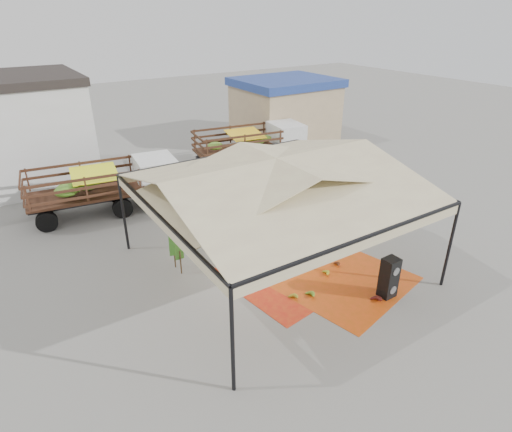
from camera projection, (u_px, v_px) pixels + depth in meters
ground at (274, 265)px, 15.32m from camera, size 90.00×90.00×0.00m
canopy_tent at (276, 179)px, 13.87m from camera, size 8.10×8.10×4.00m
building_tan at (285, 109)px, 29.09m from camera, size 6.30×5.30×4.10m
tarp_left at (289, 273)px, 14.86m from camera, size 4.67×4.50×0.01m
tarp_right at (337, 277)px, 14.62m from camera, size 4.92×5.07×0.01m
banana_heap at (282, 217)px, 17.42m from camera, size 6.84×6.17×1.22m
hand_yellow_a at (324, 272)px, 14.72m from camera, size 0.56×0.50×0.21m
hand_yellow_b at (293, 297)px, 13.48m from camera, size 0.57×0.53×0.21m
hand_red_a at (335, 264)px, 15.25m from camera, size 0.50×0.45×0.19m
hand_red_b at (376, 299)px, 13.36m from camera, size 0.60×0.55×0.23m
hand_green at (309, 294)px, 13.59m from camera, size 0.52×0.44×0.23m
hanging_bunches at (315, 192)px, 14.67m from camera, size 4.74×0.24×0.20m
speaker_stack at (389, 278)px, 13.41m from camera, size 0.51×0.45×1.38m
banana_leaves at (172, 271)px, 15.00m from camera, size 0.96×1.36×3.70m
vendor at (198, 207)px, 17.79m from camera, size 0.67×0.51×1.67m
truck_left at (110, 182)px, 18.92m from camera, size 6.58×2.97×2.18m
truck_right at (254, 141)px, 24.71m from camera, size 6.59×3.05×2.18m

